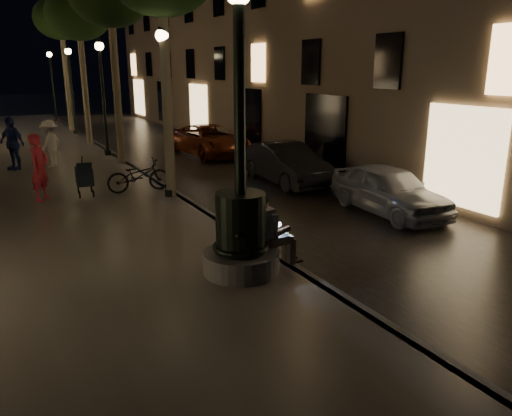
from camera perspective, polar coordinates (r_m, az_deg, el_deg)
ground at (r=21.54m, az=-15.14°, el=5.01°), size 120.00×120.00×0.00m
cobble_lane at (r=22.40m, az=-7.66°, el=5.85°), size 6.00×45.00×0.02m
promenade at (r=20.99m, az=-25.82°, el=3.98°), size 8.00×45.00×0.20m
curb_strip at (r=21.52m, az=-15.16°, el=5.27°), size 0.25×45.00×0.20m
fountain_lamppost at (r=8.94m, az=-1.77°, el=-1.31°), size 1.40×1.40×5.21m
seated_man_laptop at (r=9.30m, az=1.62°, el=-2.42°), size 1.03×0.35×1.40m
tree_third at (r=26.13m, az=-19.65°, el=20.02°), size 3.00×3.00×7.20m
tree_far at (r=32.07m, az=-21.43°, el=19.45°), size 3.00×3.00×7.50m
lamp_curb_a at (r=14.38m, az=-10.40°, el=13.16°), size 0.36×0.36×4.81m
lamp_curb_b at (r=22.11m, az=-17.17°, el=13.59°), size 0.36×0.36×4.81m
lamp_curb_c at (r=29.98m, az=-20.43°, el=13.72°), size 0.36×0.36×4.81m
lamp_curb_d at (r=37.91m, az=-22.32°, el=13.79°), size 0.36×0.36×4.81m
stroller at (r=15.38m, az=-19.03°, el=3.43°), size 0.55×1.12×1.14m
car_front at (r=13.91m, az=14.98°, el=2.05°), size 1.81×3.96×1.32m
car_second at (r=16.96m, az=3.43°, el=5.07°), size 1.58×4.19×1.37m
car_third at (r=22.61m, az=-5.27°, el=7.71°), size 2.57×4.99×1.34m
pedestrian_red at (r=15.24m, az=-23.50°, el=4.29°), size 0.78×0.81×1.87m
pedestrian_white at (r=20.32m, az=-22.47°, el=6.82°), size 1.23×1.28×1.75m
pedestrian_blue at (r=20.30m, az=-26.11°, el=6.65°), size 1.06×1.18×1.93m
bicycle at (r=15.44m, az=-13.27°, el=3.64°), size 1.91×0.76×0.99m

